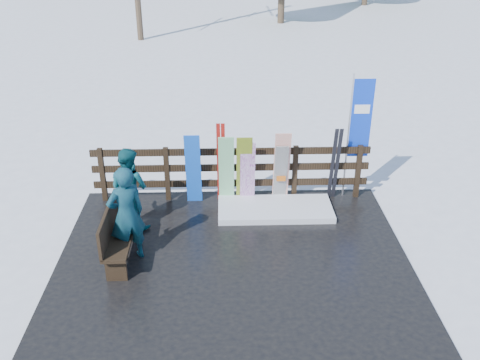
{
  "coord_description": "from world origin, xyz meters",
  "views": [
    {
      "loc": [
        -0.12,
        -7.56,
        5.42
      ],
      "look_at": [
        0.14,
        1.0,
        1.1
      ],
      "focal_mm": 40.0,
      "sensor_mm": 36.0,
      "label": 1
    }
  ],
  "objects_px": {
    "snowboard_1": "(226,170)",
    "snowboard_4": "(281,174)",
    "person_back": "(130,188)",
    "person_front": "(126,215)",
    "snowboard_3": "(248,173)",
    "snowboard_2": "(244,170)",
    "snowboard_0": "(193,169)",
    "snowboard_5": "(281,168)",
    "rental_flag": "(358,123)",
    "bench": "(116,233)"
  },
  "relations": [
    {
      "from": "snowboard_0",
      "to": "snowboard_2",
      "type": "xyz_separation_m",
      "value": [
        1.01,
        0.0,
        -0.02
      ]
    },
    {
      "from": "snowboard_0",
      "to": "person_back",
      "type": "distance_m",
      "value": 1.38
    },
    {
      "from": "bench",
      "to": "person_back",
      "type": "bearing_deg",
      "value": 85.85
    },
    {
      "from": "snowboard_3",
      "to": "rental_flag",
      "type": "distance_m",
      "value": 2.38
    },
    {
      "from": "snowboard_0",
      "to": "rental_flag",
      "type": "bearing_deg",
      "value": 4.74
    },
    {
      "from": "snowboard_3",
      "to": "snowboard_2",
      "type": "bearing_deg",
      "value": 180.0
    },
    {
      "from": "snowboard_0",
      "to": "snowboard_5",
      "type": "relative_size",
      "value": 0.98
    },
    {
      "from": "bench",
      "to": "rental_flag",
      "type": "relative_size",
      "value": 0.58
    },
    {
      "from": "snowboard_4",
      "to": "person_back",
      "type": "relative_size",
      "value": 0.85
    },
    {
      "from": "snowboard_1",
      "to": "person_back",
      "type": "height_order",
      "value": "person_back"
    },
    {
      "from": "snowboard_2",
      "to": "person_back",
      "type": "height_order",
      "value": "person_back"
    },
    {
      "from": "person_front",
      "to": "person_back",
      "type": "relative_size",
      "value": 1.1
    },
    {
      "from": "bench",
      "to": "snowboard_5",
      "type": "relative_size",
      "value": 0.94
    },
    {
      "from": "snowboard_3",
      "to": "person_front",
      "type": "distance_m",
      "value": 2.82
    },
    {
      "from": "bench",
      "to": "snowboard_4",
      "type": "xyz_separation_m",
      "value": [
        2.95,
        1.89,
        0.14
      ]
    },
    {
      "from": "snowboard_2",
      "to": "snowboard_3",
      "type": "xyz_separation_m",
      "value": [
        0.07,
        0.0,
        -0.06
      ]
    },
    {
      "from": "snowboard_2",
      "to": "person_front",
      "type": "bearing_deg",
      "value": -136.93
    },
    {
      "from": "snowboard_0",
      "to": "snowboard_5",
      "type": "xyz_separation_m",
      "value": [
        1.75,
        0.0,
        0.01
      ]
    },
    {
      "from": "snowboard_4",
      "to": "snowboard_5",
      "type": "height_order",
      "value": "snowboard_5"
    },
    {
      "from": "snowboard_0",
      "to": "snowboard_2",
      "type": "relative_size",
      "value": 1.03
    },
    {
      "from": "snowboard_4",
      "to": "person_front",
      "type": "relative_size",
      "value": 0.78
    },
    {
      "from": "person_back",
      "to": "bench",
      "type": "bearing_deg",
      "value": 118.65
    },
    {
      "from": "snowboard_4",
      "to": "person_back",
      "type": "xyz_separation_m",
      "value": [
        -2.87,
        -0.79,
        0.13
      ]
    },
    {
      "from": "snowboard_1",
      "to": "person_front",
      "type": "distance_m",
      "value": 2.52
    },
    {
      "from": "snowboard_0",
      "to": "rental_flag",
      "type": "xyz_separation_m",
      "value": [
        3.26,
        0.27,
        0.83
      ]
    },
    {
      "from": "snowboard_5",
      "to": "rental_flag",
      "type": "xyz_separation_m",
      "value": [
        1.51,
        0.27,
        0.82
      ]
    },
    {
      "from": "rental_flag",
      "to": "person_front",
      "type": "height_order",
      "value": "rental_flag"
    },
    {
      "from": "snowboard_3",
      "to": "person_front",
      "type": "bearing_deg",
      "value": -137.9
    },
    {
      "from": "snowboard_1",
      "to": "snowboard_2",
      "type": "bearing_deg",
      "value": 0.0
    },
    {
      "from": "person_back",
      "to": "person_front",
      "type": "bearing_deg",
      "value": 129.22
    },
    {
      "from": "person_front",
      "to": "snowboard_5",
      "type": "bearing_deg",
      "value": -176.84
    },
    {
      "from": "snowboard_1",
      "to": "snowboard_3",
      "type": "bearing_deg",
      "value": 0.0
    },
    {
      "from": "snowboard_2",
      "to": "person_front",
      "type": "relative_size",
      "value": 0.88
    },
    {
      "from": "snowboard_1",
      "to": "rental_flag",
      "type": "height_order",
      "value": "rental_flag"
    },
    {
      "from": "snowboard_2",
      "to": "snowboard_5",
      "type": "relative_size",
      "value": 0.95
    },
    {
      "from": "snowboard_5",
      "to": "person_back",
      "type": "xyz_separation_m",
      "value": [
        -2.88,
        -0.79,
        0.0
      ]
    },
    {
      "from": "snowboard_1",
      "to": "snowboard_4",
      "type": "distance_m",
      "value": 1.08
    },
    {
      "from": "bench",
      "to": "snowboard_0",
      "type": "distance_m",
      "value": 2.26
    },
    {
      "from": "snowboard_4",
      "to": "person_back",
      "type": "distance_m",
      "value": 2.98
    },
    {
      "from": "rental_flag",
      "to": "person_front",
      "type": "bearing_deg",
      "value": -153.2
    },
    {
      "from": "bench",
      "to": "snowboard_5",
      "type": "height_order",
      "value": "snowboard_5"
    },
    {
      "from": "bench",
      "to": "snowboard_3",
      "type": "distance_m",
      "value": 2.97
    },
    {
      "from": "snowboard_0",
      "to": "snowboard_4",
      "type": "height_order",
      "value": "snowboard_0"
    },
    {
      "from": "rental_flag",
      "to": "snowboard_3",
      "type": "bearing_deg",
      "value": -172.94
    },
    {
      "from": "bench",
      "to": "snowboard_4",
      "type": "height_order",
      "value": "snowboard_4"
    },
    {
      "from": "snowboard_4",
      "to": "person_front",
      "type": "xyz_separation_m",
      "value": [
        -2.74,
        -1.88,
        0.21
      ]
    },
    {
      "from": "snowboard_4",
      "to": "snowboard_5",
      "type": "distance_m",
      "value": 0.13
    },
    {
      "from": "person_front",
      "to": "person_back",
      "type": "bearing_deg",
      "value": -114.76
    },
    {
      "from": "snowboard_0",
      "to": "person_back",
      "type": "relative_size",
      "value": 0.99
    },
    {
      "from": "snowboard_2",
      "to": "snowboard_4",
      "type": "xyz_separation_m",
      "value": [
        0.73,
        -0.0,
        -0.09
      ]
    }
  ]
}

